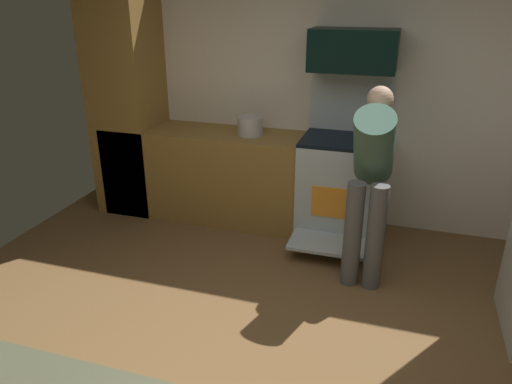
{
  "coord_description": "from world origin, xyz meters",
  "views": [
    {
      "loc": [
        0.79,
        -2.25,
        2.17
      ],
      "look_at": [
        -0.01,
        0.3,
        1.05
      ],
      "focal_mm": 33.78,
      "sensor_mm": 36.0,
      "label": 1
    }
  ],
  "objects_px": {
    "microwave": "(353,50)",
    "person_cook": "(371,174)",
    "stock_pot": "(250,126)",
    "oven_range": "(342,184)"
  },
  "relations": [
    {
      "from": "oven_range",
      "to": "microwave",
      "type": "xyz_separation_m",
      "value": [
        0.0,
        0.09,
        1.19
      ]
    },
    {
      "from": "microwave",
      "to": "stock_pot",
      "type": "relative_size",
      "value": 3.05
    },
    {
      "from": "oven_range",
      "to": "person_cook",
      "type": "distance_m",
      "value": 0.86
    },
    {
      "from": "person_cook",
      "to": "stock_pot",
      "type": "distance_m",
      "value": 1.4
    },
    {
      "from": "stock_pot",
      "to": "microwave",
      "type": "bearing_deg",
      "value": 5.05
    },
    {
      "from": "oven_range",
      "to": "stock_pot",
      "type": "relative_size",
      "value": 6.28
    },
    {
      "from": "person_cook",
      "to": "microwave",
      "type": "bearing_deg",
      "value": 109.7
    },
    {
      "from": "person_cook",
      "to": "stock_pot",
      "type": "xyz_separation_m",
      "value": [
        -1.2,
        0.73,
        0.1
      ]
    },
    {
      "from": "microwave",
      "to": "person_cook",
      "type": "distance_m",
      "value": 1.18
    },
    {
      "from": "microwave",
      "to": "stock_pot",
      "type": "xyz_separation_m",
      "value": [
        -0.91,
        -0.08,
        -0.71
      ]
    }
  ]
}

